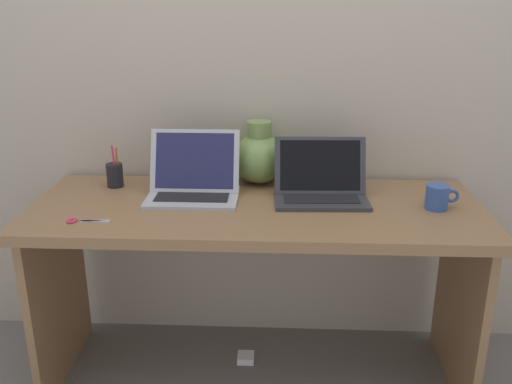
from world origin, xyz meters
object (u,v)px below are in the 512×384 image
at_px(scissors, 80,221).
at_px(power_brick, 246,358).
at_px(pen_cup, 115,174).
at_px(coffee_mug, 438,197).
at_px(laptop_right, 321,183).
at_px(laptop_left, 194,180).
at_px(green_vase, 259,157).

bearing_deg(scissors, power_brick, 26.83).
distance_m(pen_cup, power_brick, 0.95).
distance_m(coffee_mug, power_brick, 1.05).
height_order(pen_cup, scissors, pen_cup).
relative_size(laptop_right, power_brick, 5.08).
xyz_separation_m(laptop_left, green_vase, (0.24, 0.18, 0.04)).
height_order(coffee_mug, power_brick, coffee_mug).
relative_size(pen_cup, power_brick, 2.49).
bearing_deg(laptop_right, green_vase, 143.34).
distance_m(coffee_mug, scissors, 1.26).
bearing_deg(laptop_left, power_brick, -0.02).
xyz_separation_m(laptop_right, green_vase, (-0.24, 0.18, 0.05)).
xyz_separation_m(laptop_left, power_brick, (0.19, -0.00, -0.80)).
xyz_separation_m(laptop_left, pen_cup, (-0.33, 0.10, -0.01)).
distance_m(laptop_right, coffee_mug, 0.43).
distance_m(laptop_left, power_brick, 0.82).
bearing_deg(green_vase, laptop_right, -36.66).
height_order(laptop_left, pen_cup, laptop_left).
height_order(green_vase, coffee_mug, green_vase).
bearing_deg(scissors, pen_cup, 87.15).
relative_size(laptop_left, pen_cup, 1.97).
xyz_separation_m(green_vase, scissors, (-0.59, -0.45, -0.11)).
relative_size(laptop_right, coffee_mug, 2.94).
xyz_separation_m(coffee_mug, scissors, (-1.25, -0.18, -0.04)).
xyz_separation_m(green_vase, power_brick, (-0.05, -0.18, -0.84)).
bearing_deg(power_brick, coffee_mug, -7.51).
xyz_separation_m(laptop_right, pen_cup, (-0.82, 0.10, -0.01)).
bearing_deg(power_brick, pen_cup, 169.60).
height_order(laptop_left, scissors, laptop_left).
xyz_separation_m(coffee_mug, pen_cup, (-1.23, 0.19, 0.01)).
relative_size(coffee_mug, scissors, 0.82).
bearing_deg(green_vase, laptop_left, -143.72).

